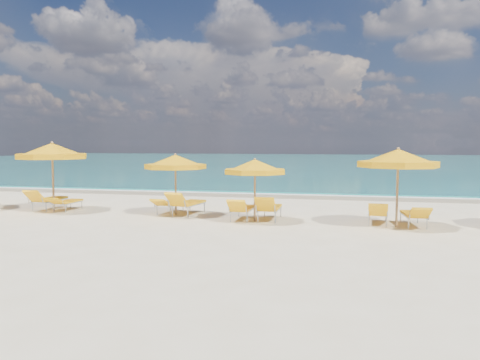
# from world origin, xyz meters

# --- Properties ---
(ground_plane) EXTENTS (120.00, 120.00, 0.00)m
(ground_plane) POSITION_xyz_m (0.00, 0.00, 0.00)
(ground_plane) COLOR beige
(ocean) EXTENTS (120.00, 80.00, 0.30)m
(ocean) POSITION_xyz_m (0.00, 48.00, 0.00)
(ocean) COLOR #147270
(ocean) RESTS_ON ground
(wet_sand_band) EXTENTS (120.00, 2.60, 0.01)m
(wet_sand_band) POSITION_xyz_m (0.00, 7.40, 0.00)
(wet_sand_band) COLOR tan
(wet_sand_band) RESTS_ON ground
(foam_line) EXTENTS (120.00, 1.20, 0.03)m
(foam_line) POSITION_xyz_m (0.00, 8.20, 0.00)
(foam_line) COLOR white
(foam_line) RESTS_ON ground
(whitecap_near) EXTENTS (14.00, 0.36, 0.05)m
(whitecap_near) POSITION_xyz_m (-6.00, 17.00, 0.00)
(whitecap_near) COLOR white
(whitecap_near) RESTS_ON ground
(whitecap_far) EXTENTS (18.00, 0.30, 0.05)m
(whitecap_far) POSITION_xyz_m (8.00, 24.00, 0.00)
(whitecap_far) COLOR white
(whitecap_far) RESTS_ON ground
(umbrella_2) EXTENTS (2.85, 2.85, 2.61)m
(umbrella_2) POSITION_xyz_m (-6.90, 0.35, 2.23)
(umbrella_2) COLOR #9C794E
(umbrella_2) RESTS_ON ground
(umbrella_3) EXTENTS (2.72, 2.72, 2.19)m
(umbrella_3) POSITION_xyz_m (-2.08, 0.41, 1.87)
(umbrella_3) COLOR #9C794E
(umbrella_3) RESTS_ON ground
(umbrella_4) EXTENTS (2.44, 2.44, 2.07)m
(umbrella_4) POSITION_xyz_m (0.90, -0.30, 1.77)
(umbrella_4) COLOR #9C794E
(umbrella_4) RESTS_ON ground
(umbrella_5) EXTENTS (2.50, 2.50, 2.43)m
(umbrella_5) POSITION_xyz_m (5.28, -0.36, 2.07)
(umbrella_5) COLOR #9C794E
(umbrella_5) RESTS_ON ground
(lounger_2_left) EXTENTS (0.67, 1.91, 0.87)m
(lounger_2_left) POSITION_xyz_m (-7.32, 0.65, 0.24)
(lounger_2_left) COLOR #A5A8AD
(lounger_2_left) RESTS_ON ground
(lounger_2_right) EXTENTS (0.57, 1.69, 0.61)m
(lounger_2_right) POSITION_xyz_m (-6.49, 0.60, 0.20)
(lounger_2_right) COLOR #A5A8AD
(lounger_2_right) RESTS_ON ground
(lounger_3_left) EXTENTS (0.69, 1.81, 0.65)m
(lounger_3_left) POSITION_xyz_m (-2.49, 0.89, 0.21)
(lounger_3_left) COLOR #A5A8AD
(lounger_3_left) RESTS_ON ground
(lounger_3_right) EXTENTS (0.94, 2.03, 0.93)m
(lounger_3_right) POSITION_xyz_m (-1.68, 0.59, 0.25)
(lounger_3_right) COLOR #A5A8AD
(lounger_3_right) RESTS_ON ground
(lounger_4_left) EXTENTS (0.63, 1.81, 0.82)m
(lounger_4_left) POSITION_xyz_m (0.44, -0.06, 0.22)
(lounger_4_left) COLOR #A5A8AD
(lounger_4_left) RESTS_ON ground
(lounger_4_right) EXTENTS (0.66, 1.88, 0.89)m
(lounger_4_right) POSITION_xyz_m (1.31, 0.15, 0.24)
(lounger_4_right) COLOR #A5A8AD
(lounger_4_right) RESTS_ON ground
(lounger_5_left) EXTENTS (0.68, 1.77, 0.79)m
(lounger_5_left) POSITION_xyz_m (4.77, 0.13, 0.22)
(lounger_5_left) COLOR #A5A8AD
(lounger_5_left) RESTS_ON ground
(lounger_5_right) EXTENTS (0.73, 1.82, 0.74)m
(lounger_5_right) POSITION_xyz_m (5.81, -0.08, 0.21)
(lounger_5_right) COLOR #A5A8AD
(lounger_5_right) RESTS_ON ground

